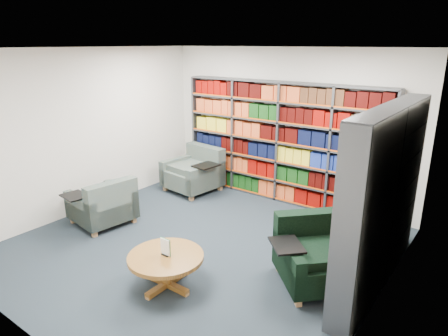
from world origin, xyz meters
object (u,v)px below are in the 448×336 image
Objects in this scene: chair_teal_front at (104,206)px; coffee_table at (166,262)px; chair_green_right at (315,256)px; chair_teal_left at (196,173)px.

coffee_table is (2.06, -0.68, 0.03)m from chair_teal_front.
chair_green_right reaches higher than coffee_table.
chair_green_right is 3.49m from chair_teal_front.
chair_teal_left is 2.15m from chair_teal_front.
coffee_table is (-1.39, -1.21, 0.01)m from chair_green_right.
chair_teal_left reaches higher than chair_teal_front.
chair_green_right is at bearing 40.97° from coffee_table.
chair_green_right is 1.84m from coffee_table.
chair_teal_left is 1.29× the size of coffee_table.
chair_teal_front is 2.17m from coffee_table.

